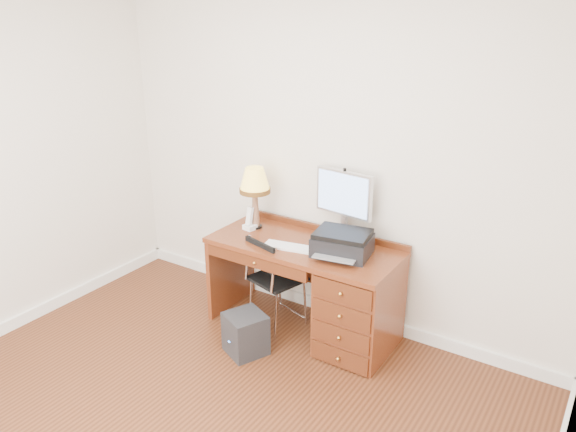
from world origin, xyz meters
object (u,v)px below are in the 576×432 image
Objects in this scene: monitor at (343,197)px; chair at (273,274)px; equipment_box at (246,334)px; printer at (342,243)px; leg_lamp at (255,184)px; phone at (250,223)px; desk at (340,294)px.

chair is (-0.42, -0.35, -0.63)m from monitor.
monitor is 1.76× the size of equipment_box.
chair is (-0.55, -0.11, -0.36)m from printer.
equipment_box is (-0.39, -0.76, -0.94)m from monitor.
leg_lamp is at bearing 164.93° from printer.
monitor is at bearing 55.25° from chair.
equipment_box is at bearing -61.52° from leg_lamp.
monitor is 2.94× the size of phone.
chair is at bearing -178.31° from printer.
leg_lamp is (-0.84, 0.07, 0.72)m from desk.
desk is 3.28× the size of printer.
desk is 0.95m from phone.
desk is 0.74m from monitor.
leg_lamp is 2.69× the size of phone.
printer is at bearing -38.46° from desk.
desk is at bearing 69.75° from equipment_box.
equipment_box is (0.02, -0.41, -0.32)m from chair.
monitor is 0.38m from printer.
phone is at bearing 168.81° from printer.
printer is 0.87m from phone.
printer is 0.58× the size of chair.
chair is 2.46× the size of equipment_box.
leg_lamp is at bearing 163.11° from chair.
phone is 0.60× the size of equipment_box.
monitor reaches higher than leg_lamp.
printer is (0.13, -0.24, -0.27)m from monitor.
phone is 0.91m from equipment_box.
equipment_box is (-0.52, -0.52, -0.68)m from printer.
printer is at bearing 8.40° from phone.
desk is 0.55m from chair.
printer is 1.43× the size of equipment_box.
printer reaches higher than chair.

